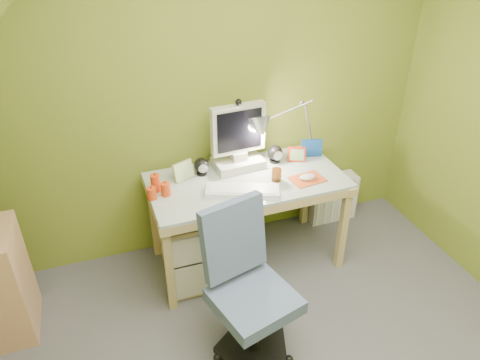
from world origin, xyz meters
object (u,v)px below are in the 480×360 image
object	(u,v)px
monitor	(238,136)
desk_lamp	(299,115)
radiator	(332,198)
desk	(246,221)
task_chair	(254,300)
side_ledge	(2,283)

from	to	relation	value
monitor	desk_lamp	distance (m)	0.46
radiator	desk	bearing A→B (deg)	-162.26
desk_lamp	radiator	size ratio (longest dim) A/B	1.64
desk	radiator	size ratio (longest dim) A/B	3.32
task_chair	desk	bearing A→B (deg)	57.79
desk	side_ledge	size ratio (longest dim) A/B	1.81
desk	monitor	bearing A→B (deg)	89.01
side_ledge	task_chair	size ratio (longest dim) A/B	0.85
side_ledge	desk_lamp	bearing A→B (deg)	8.45
desk	radiator	bearing A→B (deg)	16.51
radiator	side_ledge	bearing A→B (deg)	-170.62
monitor	desk_lamp	world-z (taller)	desk_lamp
desk	radiator	distance (m)	0.91
monitor	radiator	size ratio (longest dim) A/B	1.20
monitor	task_chair	world-z (taller)	monitor
monitor	side_ledge	distance (m)	1.70
monitor	radiator	distance (m)	1.14
task_chair	monitor	bearing A→B (deg)	60.80
desk	side_ledge	xyz separation A→B (m)	(-1.58, -0.12, 0.01)
desk_lamp	radiator	bearing A→B (deg)	25.07
desk	task_chair	size ratio (longest dim) A/B	1.53
desk	desk_lamp	distance (m)	0.83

